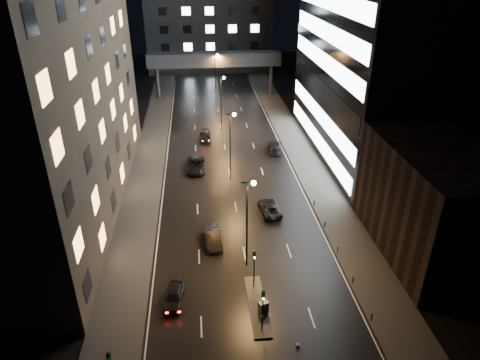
% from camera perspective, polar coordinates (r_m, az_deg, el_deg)
% --- Properties ---
extents(ground, '(160.00, 160.00, 0.00)m').
position_cam_1_polar(ground, '(73.86, -2.05, 4.45)').
color(ground, black).
rests_on(ground, ground).
extents(sidewalk_left, '(5.00, 110.00, 0.15)m').
position_cam_1_polar(sidewalk_left, '(69.60, -12.08, 2.37)').
color(sidewalk_left, '#383533').
rests_on(sidewalk_left, ground).
extents(sidewalk_right, '(5.00, 110.00, 0.15)m').
position_cam_1_polar(sidewalk_right, '(71.18, 8.34, 3.29)').
color(sidewalk_right, '#383533').
rests_on(sidewalk_right, ground).
extents(building_left, '(15.00, 48.00, 40.00)m').
position_cam_1_polar(building_left, '(55.53, -25.88, 15.60)').
color(building_left, '#2D2319').
rests_on(building_left, ground).
extents(building_right_low, '(10.00, 18.00, 12.00)m').
position_cam_1_polar(building_right_low, '(49.83, 24.31, -2.69)').
color(building_right_low, black).
rests_on(building_right_low, ground).
extents(building_right_glass, '(20.00, 36.00, 45.00)m').
position_cam_1_polar(building_right_glass, '(70.51, 20.09, 20.77)').
color(building_right_glass, black).
rests_on(building_right_glass, ground).
extents(building_far, '(34.00, 14.00, 25.00)m').
position_cam_1_polar(building_far, '(126.89, -4.18, 20.11)').
color(building_far, '#333335').
rests_on(building_far, ground).
extents(skybridge, '(30.00, 3.00, 10.00)m').
position_cam_1_polar(skybridge, '(100.01, -3.44, 15.66)').
color(skybridge, '#333335').
rests_on(skybridge, ground).
extents(median_island, '(1.60, 8.00, 0.15)m').
position_cam_1_polar(median_island, '(41.86, 2.32, -16.34)').
color(median_island, '#383533').
rests_on(median_island, ground).
extents(traffic_signal_near, '(0.28, 0.34, 4.40)m').
position_cam_1_polar(traffic_signal_near, '(41.71, 1.91, -10.99)').
color(traffic_signal_near, black).
rests_on(traffic_signal_near, median_island).
extents(traffic_signal_far, '(0.28, 0.34, 4.40)m').
position_cam_1_polar(traffic_signal_far, '(37.63, 3.08, -16.20)').
color(traffic_signal_far, black).
rests_on(traffic_signal_far, median_island).
extents(bollard_row, '(0.12, 25.12, 0.90)m').
position_cam_1_polar(bollard_row, '(47.01, 13.79, -10.89)').
color(bollard_row, black).
rests_on(bollard_row, ground).
extents(streetlight_near, '(1.45, 0.50, 10.15)m').
position_cam_1_polar(streetlight_near, '(42.55, 1.16, -4.47)').
color(streetlight_near, black).
rests_on(streetlight_near, ground).
extents(streetlight_mid_a, '(1.45, 0.50, 10.15)m').
position_cam_1_polar(streetlight_mid_a, '(60.33, -1.17, 5.65)').
color(streetlight_mid_a, black).
rests_on(streetlight_mid_a, ground).
extents(streetlight_mid_b, '(1.45, 0.50, 10.15)m').
position_cam_1_polar(streetlight_mid_b, '(79.17, -2.45, 11.06)').
color(streetlight_mid_b, black).
rests_on(streetlight_mid_b, ground).
extents(streetlight_far, '(1.45, 0.50, 10.15)m').
position_cam_1_polar(streetlight_far, '(98.47, -3.25, 14.38)').
color(streetlight_far, black).
rests_on(streetlight_far, ground).
extents(car_away_a, '(2.17, 4.29, 1.40)m').
position_cam_1_polar(car_away_a, '(42.24, -8.82, -15.06)').
color(car_away_a, black).
rests_on(car_away_a, ground).
extents(car_away_b, '(2.14, 5.07, 1.63)m').
position_cam_1_polar(car_away_b, '(49.09, -3.67, -7.62)').
color(car_away_b, black).
rests_on(car_away_b, ground).
extents(car_away_c, '(2.74, 5.86, 1.62)m').
position_cam_1_polar(car_away_c, '(65.66, -5.88, 1.98)').
color(car_away_c, black).
rests_on(car_away_c, ground).
extents(car_away_d, '(1.93, 4.72, 1.37)m').
position_cam_1_polar(car_away_d, '(76.57, -4.63, 5.80)').
color(car_away_d, black).
rests_on(car_away_d, ground).
extents(car_toward_a, '(2.78, 5.21, 1.39)m').
position_cam_1_polar(car_toward_a, '(54.74, 3.95, -3.69)').
color(car_toward_a, black).
rests_on(car_toward_a, ground).
extents(car_toward_b, '(2.66, 5.53, 1.55)m').
position_cam_1_polar(car_toward_b, '(72.10, 4.69, 4.44)').
color(car_toward_b, black).
rests_on(car_toward_b, ground).
extents(utility_cabinet, '(0.98, 0.81, 1.27)m').
position_cam_1_polar(utility_cabinet, '(40.66, 3.14, -16.61)').
color(utility_cabinet, '#464648').
rests_on(utility_cabinet, median_island).
extents(cone_a, '(0.39, 0.39, 0.53)m').
position_cam_1_polar(cone_a, '(40.62, 2.96, -17.70)').
color(cone_a, '#E75E0C').
rests_on(cone_a, ground).
extents(cone_b, '(0.40, 0.40, 0.48)m').
position_cam_1_polar(cone_b, '(38.71, 7.70, -20.97)').
color(cone_b, '#DB440B').
rests_on(cone_b, ground).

